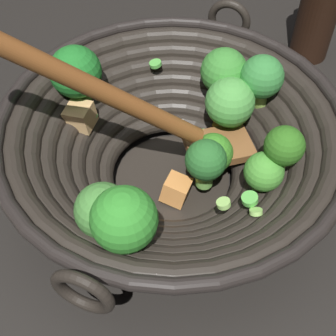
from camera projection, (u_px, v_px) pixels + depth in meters
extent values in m
plane|color=black|center=(172.00, 183.00, 0.56)|extent=(4.00, 4.00, 0.00)
cylinder|color=black|center=(172.00, 180.00, 0.55)|extent=(0.13, 0.13, 0.01)
torus|color=black|center=(172.00, 172.00, 0.54)|extent=(0.18, 0.18, 0.02)
torus|color=black|center=(172.00, 166.00, 0.53)|extent=(0.21, 0.21, 0.02)
torus|color=black|center=(173.00, 159.00, 0.52)|extent=(0.23, 0.23, 0.02)
torus|color=black|center=(173.00, 153.00, 0.51)|extent=(0.26, 0.26, 0.02)
torus|color=black|center=(173.00, 146.00, 0.51)|extent=(0.29, 0.29, 0.02)
torus|color=black|center=(173.00, 139.00, 0.50)|extent=(0.32, 0.32, 0.02)
torus|color=black|center=(173.00, 132.00, 0.49)|extent=(0.34, 0.34, 0.02)
torus|color=black|center=(173.00, 124.00, 0.48)|extent=(0.36, 0.36, 0.01)
torus|color=black|center=(229.00, 20.00, 0.59)|extent=(0.05, 0.02, 0.05)
torus|color=black|center=(83.00, 292.00, 0.37)|extent=(0.05, 0.02, 0.05)
cylinder|color=#8CC157|center=(230.00, 126.00, 0.55)|extent=(0.02, 0.02, 0.02)
sphere|color=#25731E|center=(232.00, 112.00, 0.53)|extent=(0.04, 0.04, 0.04)
cylinder|color=#80B259|center=(221.00, 90.00, 0.56)|extent=(0.03, 0.03, 0.02)
sphere|color=#388330|center=(223.00, 71.00, 0.54)|extent=(0.05, 0.05, 0.05)
cylinder|color=#76BA4F|center=(202.00, 180.00, 0.51)|extent=(0.03, 0.02, 0.02)
sphere|color=#266228|center=(204.00, 163.00, 0.49)|extent=(0.04, 0.04, 0.04)
cylinder|color=#65AC40|center=(127.00, 240.00, 0.42)|extent=(0.03, 0.03, 0.02)
sphere|color=#318A2B|center=(124.00, 219.00, 0.40)|extent=(0.06, 0.06, 0.06)
cylinder|color=#60A239|center=(79.00, 97.00, 0.54)|extent=(0.03, 0.03, 0.03)
sphere|color=#1E6F25|center=(74.00, 73.00, 0.52)|extent=(0.06, 0.06, 0.06)
cylinder|color=#89B948|center=(280.00, 163.00, 0.48)|extent=(0.02, 0.02, 0.02)
sphere|color=#2E681B|center=(284.00, 146.00, 0.46)|extent=(0.04, 0.04, 0.04)
cylinder|color=#5B903F|center=(227.00, 124.00, 0.55)|extent=(0.03, 0.02, 0.02)
sphere|color=#4D9C43|center=(230.00, 102.00, 0.52)|extent=(0.05, 0.05, 0.05)
cylinder|color=#6C9C3D|center=(106.00, 228.00, 0.44)|extent=(0.02, 0.02, 0.01)
sphere|color=#438237|center=(103.00, 210.00, 0.42)|extent=(0.05, 0.05, 0.05)
cylinder|color=#85AF46|center=(258.00, 97.00, 0.54)|extent=(0.03, 0.03, 0.02)
sphere|color=#348039|center=(262.00, 77.00, 0.52)|extent=(0.05, 0.05, 0.05)
cylinder|color=#55974A|center=(211.00, 170.00, 0.54)|extent=(0.02, 0.02, 0.02)
sphere|color=#377D22|center=(213.00, 153.00, 0.52)|extent=(0.04, 0.04, 0.04)
cylinder|color=#64B34D|center=(260.00, 187.00, 0.49)|extent=(0.02, 0.02, 0.02)
sphere|color=#479332|center=(264.00, 172.00, 0.47)|extent=(0.04, 0.04, 0.04)
cube|color=#DEAB6C|center=(80.00, 116.00, 0.53)|extent=(0.04, 0.04, 0.03)
cube|color=orange|center=(224.00, 126.00, 0.56)|extent=(0.03, 0.03, 0.03)
cube|color=#DDAA5F|center=(229.00, 83.00, 0.56)|extent=(0.04, 0.04, 0.03)
cube|color=#E69249|center=(176.00, 190.00, 0.52)|extent=(0.03, 0.04, 0.03)
cylinder|color=#99D166|center=(256.00, 212.00, 0.45)|extent=(0.02, 0.02, 0.01)
cylinder|color=#56B247|center=(250.00, 199.00, 0.45)|extent=(0.02, 0.02, 0.01)
cylinder|color=#56B247|center=(155.00, 64.00, 0.56)|extent=(0.02, 0.02, 0.01)
cylinder|color=#99D166|center=(224.00, 203.00, 0.45)|extent=(0.02, 0.01, 0.01)
cylinder|color=#99D166|center=(107.00, 233.00, 0.41)|extent=(0.01, 0.01, 0.01)
cylinder|color=#99D166|center=(93.00, 116.00, 0.54)|extent=(0.01, 0.01, 0.01)
cylinder|color=#56B247|center=(260.00, 90.00, 0.54)|extent=(0.01, 0.01, 0.01)
cylinder|color=#6BC651|center=(204.00, 132.00, 0.55)|extent=(0.02, 0.02, 0.01)
cube|color=brown|center=(219.00, 146.00, 0.53)|extent=(0.08, 0.09, 0.01)
cylinder|color=brown|center=(89.00, 86.00, 0.42)|extent=(0.16, 0.17, 0.20)
cylinder|color=black|center=(319.00, 9.00, 0.65)|extent=(0.05, 0.05, 0.15)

